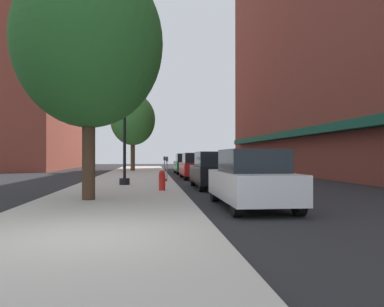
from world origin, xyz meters
The scene contains 14 objects.
ground_plane centered at (4.00, 18.00, 0.00)m, with size 90.00×90.00×0.00m, color #232326.
sidewalk_slab centered at (0.00, 19.00, 0.06)m, with size 4.80×50.00×0.12m, color #B7B2A8.
building_right_brick centered at (14.99, 22.00, 11.33)m, with size 6.80×40.00×22.70m.
building_far_background centered at (-11.01, 37.00, 9.39)m, with size 6.80×18.00×18.82m.
lamppost centered at (-0.08, 11.53, 3.20)m, with size 0.48×0.48×5.90m.
fire_hydrant centered at (1.60, 8.47, 0.52)m, with size 0.33×0.26×0.79m.
parking_meter_near centered at (2.05, 15.05, 0.95)m, with size 0.14×0.09×1.31m.
parking_meter_far centered at (2.05, 19.08, 0.95)m, with size 0.14×0.09×1.31m.
tree_near centered at (-0.76, 5.47, 4.98)m, with size 4.60×4.60×7.52m.
tree_mid centered at (-0.52, 28.72, 4.79)m, with size 4.09×4.09×7.04m.
car_white centered at (4.00, 3.96, 0.81)m, with size 1.80×4.30×1.66m.
car_black centered at (4.00, 10.45, 0.81)m, with size 1.80×4.30×1.66m.
car_red centered at (4.00, 17.70, 0.81)m, with size 1.80×4.30×1.66m.
car_green centered at (4.00, 24.51, 0.81)m, with size 1.80×4.30×1.66m.
Camera 1 is at (1.17, -6.66, 1.48)m, focal length 35.79 mm.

